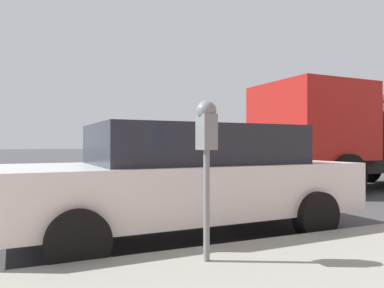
# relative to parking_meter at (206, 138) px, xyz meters

# --- Properties ---
(ground_plane) EXTENTS (220.00, 220.00, 0.00)m
(ground_plane) POSITION_rel_parking_meter_xyz_m (2.69, -0.99, -1.32)
(ground_plane) COLOR #424244
(parking_meter) EXTENTS (0.21, 0.19, 1.52)m
(parking_meter) POSITION_rel_parking_meter_xyz_m (0.00, 0.00, 0.00)
(parking_meter) COLOR gray
(parking_meter) RESTS_ON sidewalk
(car_white) EXTENTS (2.23, 4.98, 1.53)m
(car_white) POSITION_rel_parking_meter_xyz_m (1.59, -0.45, -0.51)
(car_white) COLOR silver
(car_white) RESTS_ON ground_plane
(dump_truck) EXTENTS (2.86, 8.23, 2.86)m
(dump_truck) POSITION_rel_parking_meter_xyz_m (4.67, -8.24, 0.25)
(dump_truck) COLOR black
(dump_truck) RESTS_ON ground_plane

